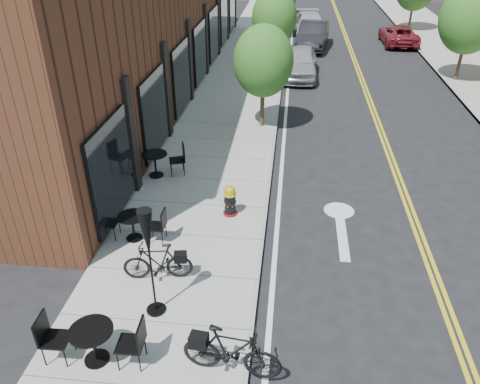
{
  "coord_description": "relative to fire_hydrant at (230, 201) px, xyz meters",
  "views": [
    {
      "loc": [
        0.47,
        -8.03,
        7.15
      ],
      "look_at": [
        -0.7,
        2.32,
        1.0
      ],
      "focal_mm": 35.0,
      "sensor_mm": 36.0,
      "label": 1
    }
  ],
  "objects": [
    {
      "name": "sidewalk_near",
      "position": [
        -1.0,
        7.4,
        -0.48
      ],
      "size": [
        4.0,
        70.0,
        0.12
      ],
      "primitive_type": "cube",
      "color": "#9E9B93",
      "rests_on": "ground"
    },
    {
      "name": "parked_car_c",
      "position": [
        2.46,
        23.21,
        0.19
      ],
      "size": [
        2.53,
        5.2,
        1.46
      ],
      "primitive_type": "imported",
      "rotation": [
        0.0,
        0.0,
        0.1
      ],
      "color": "#B7B6BB",
      "rests_on": "ground"
    },
    {
      "name": "tree_near_a",
      "position": [
        0.4,
        6.4,
        2.06
      ],
      "size": [
        2.2,
        2.2,
        3.81
      ],
      "color": "#382B1E",
      "rests_on": "sidewalk_near"
    },
    {
      "name": "fire_hydrant",
      "position": [
        0.0,
        0.0,
        0.0
      ],
      "size": [
        0.48,
        0.48,
        0.89
      ],
      "rotation": [
        0.0,
        0.0,
        -0.27
      ],
      "color": "maroon",
      "rests_on": "sidewalk_near"
    },
    {
      "name": "patio_umbrella",
      "position": [
        -1.04,
        -3.79,
        1.34
      ],
      "size": [
        0.4,
        0.4,
        2.46
      ],
      "color": "black",
      "rests_on": "sidewalk_near"
    },
    {
      "name": "tree_far_b",
      "position": [
        9.6,
        13.4,
        2.51
      ],
      "size": [
        2.8,
        2.8,
        4.62
      ],
      "color": "#382B1E",
      "rests_on": "sidewalk_far"
    },
    {
      "name": "building_near",
      "position": [
        -5.5,
        11.4,
        2.96
      ],
      "size": [
        5.0,
        28.0,
        7.0
      ],
      "primitive_type": "cube",
      "color": "#4E2919",
      "rests_on": "ground"
    },
    {
      "name": "tree_near_b",
      "position": [
        0.4,
        14.4,
        2.17
      ],
      "size": [
        2.3,
        2.3,
        3.98
      ],
      "color": "#382B1E",
      "rests_on": "sidewalk_near"
    },
    {
      "name": "bistro_set_b",
      "position": [
        -2.26,
        -1.4,
        0.02
      ],
      "size": [
        1.64,
        0.72,
        0.89
      ],
      "rotation": [
        0.0,
        0.0,
        -0.01
      ],
      "color": "black",
      "rests_on": "sidewalk_near"
    },
    {
      "name": "parked_car_far",
      "position": [
        8.1,
        21.18,
        0.07
      ],
      "size": [
        2.04,
        4.4,
        1.22
      ],
      "primitive_type": "imported",
      "rotation": [
        0.0,
        0.0,
        3.14
      ],
      "color": "maroon",
      "rests_on": "ground"
    },
    {
      "name": "bicycle_right",
      "position": [
        0.7,
        -5.13,
        0.11
      ],
      "size": [
        1.83,
        0.7,
        1.07
      ],
      "primitive_type": "imported",
      "rotation": [
        0.0,
        0.0,
        1.46
      ],
      "color": "black",
      "rests_on": "sidewalk_near"
    },
    {
      "name": "bicycle_left",
      "position": [
        -1.24,
        -2.79,
        0.04
      ],
      "size": [
        1.59,
        0.67,
        0.93
      ],
      "primitive_type": "imported",
      "rotation": [
        0.0,
        0.0,
        -1.41
      ],
      "color": "black",
      "rests_on": "sidewalk_near"
    },
    {
      "name": "parked_car_a",
      "position": [
        1.8,
        13.37,
        0.21
      ],
      "size": [
        1.89,
        4.47,
        1.51
      ],
      "primitive_type": "imported",
      "rotation": [
        0.0,
        0.0,
        -0.02
      ],
      "color": "#999AA0",
      "rests_on": "ground"
    },
    {
      "name": "bistro_set_c",
      "position": [
        -2.6,
        1.92,
        0.07
      ],
      "size": [
        1.87,
        1.01,
        0.98
      ],
      "rotation": [
        0.0,
        0.0,
        0.32
      ],
      "color": "black",
      "rests_on": "sidewalk_near"
    },
    {
      "name": "ground",
      "position": [
        1.0,
        -2.6,
        -0.54
      ],
      "size": [
        120.0,
        120.0,
        0.0
      ],
      "primitive_type": "plane",
      "color": "black",
      "rests_on": "ground"
    },
    {
      "name": "parked_car_b",
      "position": [
        2.6,
        19.64,
        0.24
      ],
      "size": [
        2.25,
        4.92,
        1.57
      ],
      "primitive_type": "imported",
      "rotation": [
        0.0,
        0.0,
        -0.13
      ],
      "color": "black",
      "rests_on": "ground"
    },
    {
      "name": "bistro_set_a",
      "position": [
        -1.8,
        -5.13,
        0.07
      ],
      "size": [
        1.84,
        0.82,
        0.99
      ],
      "rotation": [
        0.0,
        0.0,
        0.03
      ],
      "color": "black",
      "rests_on": "sidewalk_near"
    }
  ]
}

